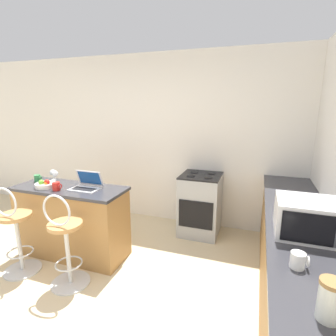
% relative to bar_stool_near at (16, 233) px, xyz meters
% --- Properties ---
extents(ground_plane, '(20.00, 20.00, 0.00)m').
position_rel_bar_stool_near_xyz_m(ground_plane, '(0.78, -0.42, -0.48)').
color(ground_plane, beige).
extents(wall_back, '(12.00, 0.06, 2.60)m').
position_rel_bar_stool_near_xyz_m(wall_back, '(0.78, 1.92, 0.82)').
color(wall_back, silver).
rests_on(wall_back, ground_plane).
extents(breakfast_bar, '(1.37, 0.54, 0.88)m').
position_rel_bar_stool_near_xyz_m(breakfast_bar, '(0.33, 0.51, -0.04)').
color(breakfast_bar, '#9E703D').
rests_on(breakfast_bar, ground_plane).
extents(counter_right, '(0.59, 2.84, 0.88)m').
position_rel_bar_stool_near_xyz_m(counter_right, '(2.84, 0.49, -0.04)').
color(counter_right, '#9E703D').
rests_on(counter_right, ground_plane).
extents(bar_stool_near, '(0.40, 0.40, 1.02)m').
position_rel_bar_stool_near_xyz_m(bar_stool_near, '(0.00, 0.00, 0.00)').
color(bar_stool_near, silver).
rests_on(bar_stool_near, ground_plane).
extents(bar_stool_far, '(0.40, 0.40, 1.02)m').
position_rel_bar_stool_near_xyz_m(bar_stool_far, '(0.66, 0.00, 0.00)').
color(bar_stool_far, silver).
rests_on(bar_stool_far, ground_plane).
extents(laptop, '(0.34, 0.25, 0.20)m').
position_rel_bar_stool_near_xyz_m(laptop, '(0.56, 0.54, 0.45)').
color(laptop, silver).
rests_on(laptop, breakfast_bar).
extents(microwave, '(0.48, 0.39, 0.28)m').
position_rel_bar_stool_near_xyz_m(microwave, '(2.84, 0.13, 0.54)').
color(microwave, silver).
rests_on(microwave, counter_right).
extents(stove_range, '(0.55, 0.58, 0.89)m').
position_rel_bar_stool_near_xyz_m(stove_range, '(1.70, 1.59, -0.04)').
color(stove_range, '#9EA3A8').
rests_on(stove_range, ground_plane).
extents(wine_glass_short, '(0.08, 0.08, 0.16)m').
position_rel_bar_stool_near_xyz_m(wine_glass_short, '(0.04, 0.61, 0.51)').
color(wine_glass_short, silver).
rests_on(wine_glass_short, breakfast_bar).
extents(storage_jar, '(0.11, 0.11, 0.20)m').
position_rel_bar_stool_near_xyz_m(storage_jar, '(2.79, -0.73, 0.50)').
color(storage_jar, silver).
rests_on(storage_jar, counter_right).
extents(mug_white, '(0.10, 0.09, 0.10)m').
position_rel_bar_stool_near_xyz_m(mug_white, '(2.72, -0.34, 0.45)').
color(mug_white, white).
rests_on(mug_white, counter_right).
extents(mug_green, '(0.10, 0.08, 0.09)m').
position_rel_bar_stool_near_xyz_m(mug_green, '(-0.20, 0.57, 0.45)').
color(mug_green, '#338447').
rests_on(mug_green, breakfast_bar).
extents(mug_red, '(0.10, 0.09, 0.10)m').
position_rel_bar_stool_near_xyz_m(mug_red, '(0.28, 0.37, 0.45)').
color(mug_red, red).
rests_on(mug_red, breakfast_bar).
extents(wine_glass_tall, '(0.07, 0.07, 0.14)m').
position_rel_bar_stool_near_xyz_m(wine_glass_tall, '(-0.07, 0.70, 0.50)').
color(wine_glass_tall, silver).
rests_on(wine_glass_tall, breakfast_bar).
extents(fruit_bowl, '(0.24, 0.24, 0.11)m').
position_rel_bar_stool_near_xyz_m(fruit_bowl, '(0.08, 0.41, 0.44)').
color(fruit_bowl, silver).
rests_on(fruit_bowl, breakfast_bar).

